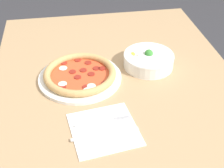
{
  "coord_description": "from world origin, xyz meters",
  "views": [
    {
      "loc": [
        0.9,
        -0.17,
        1.44
      ],
      "look_at": [
        0.03,
        -0.02,
        0.78
      ],
      "focal_mm": 50.0,
      "sensor_mm": 36.0,
      "label": 1
    }
  ],
  "objects_px": {
    "bowl": "(148,59)",
    "fork": "(102,122)",
    "pizza": "(80,75)",
    "knife": "(102,135)"
  },
  "relations": [
    {
      "from": "knife",
      "to": "bowl",
      "type": "bearing_deg",
      "value": 52.09
    },
    {
      "from": "pizza",
      "to": "knife",
      "type": "height_order",
      "value": "pizza"
    },
    {
      "from": "bowl",
      "to": "knife",
      "type": "distance_m",
      "value": 0.41
    },
    {
      "from": "bowl",
      "to": "knife",
      "type": "height_order",
      "value": "bowl"
    },
    {
      "from": "pizza",
      "to": "fork",
      "type": "bearing_deg",
      "value": 11.27
    },
    {
      "from": "bowl",
      "to": "fork",
      "type": "relative_size",
      "value": 1.1
    },
    {
      "from": "pizza",
      "to": "knife",
      "type": "relative_size",
      "value": 1.48
    },
    {
      "from": "fork",
      "to": "knife",
      "type": "xyz_separation_m",
      "value": [
        0.05,
        -0.01,
        -0.0
      ]
    },
    {
      "from": "bowl",
      "to": "fork",
      "type": "xyz_separation_m",
      "value": [
        0.29,
        -0.22,
        -0.03
      ]
    },
    {
      "from": "bowl",
      "to": "pizza",
      "type": "bearing_deg",
      "value": -80.59
    }
  ]
}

